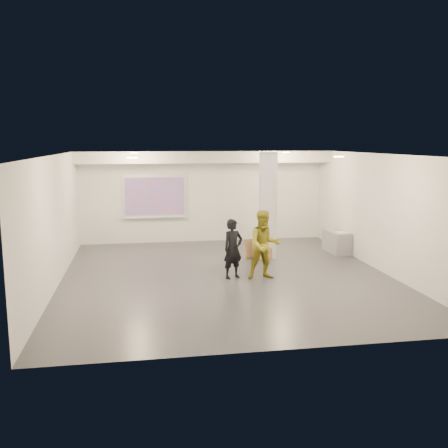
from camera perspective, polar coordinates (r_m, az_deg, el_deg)
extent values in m
cube|color=#36373C|center=(12.43, 0.31, -5.99)|extent=(8.00, 9.00, 0.01)
cube|color=silver|center=(11.98, 0.32, 7.97)|extent=(8.00, 9.00, 0.01)
cube|color=silver|center=(16.53, -2.37, 3.17)|extent=(8.00, 0.01, 3.00)
cube|color=silver|center=(7.80, 6.01, -4.06)|extent=(8.00, 0.01, 3.00)
cube|color=silver|center=(12.10, -18.70, 0.34)|extent=(0.01, 9.00, 3.00)
cube|color=silver|center=(13.39, 17.44, 1.25)|extent=(0.01, 9.00, 3.00)
cube|color=silver|center=(15.89, -2.15, 7.69)|extent=(8.00, 1.10, 0.36)
cylinder|color=#FFC37E|center=(14.30, -10.24, 7.99)|extent=(0.22, 0.22, 0.02)
cylinder|color=#FFC37E|center=(14.92, 7.08, 8.12)|extent=(0.22, 0.22, 0.02)
cylinder|color=#FFC37E|center=(10.31, -10.45, 7.45)|extent=(0.22, 0.22, 0.02)
cylinder|color=#FFC37E|center=(11.15, 12.99, 7.51)|extent=(0.22, 0.22, 0.02)
cylinder|color=silver|center=(14.18, 5.05, 2.09)|extent=(0.52, 0.52, 3.00)
cube|color=silver|center=(16.36, -7.93, 3.20)|extent=(2.10, 0.06, 1.40)
cube|color=#0A64BA|center=(16.32, -7.92, 3.18)|extent=(1.90, 0.01, 1.20)
cube|color=silver|center=(16.39, -7.87, 0.75)|extent=(2.10, 0.08, 0.04)
cube|color=gray|center=(15.36, 12.73, -1.99)|extent=(0.51, 1.13, 0.65)
cube|color=white|center=(15.08, 13.35, -0.93)|extent=(0.27, 0.34, 0.02)
cube|color=olive|center=(14.30, 3.37, -2.82)|extent=(0.53, 0.25, 0.55)
cube|color=olive|center=(14.08, 4.41, -2.88)|extent=(0.58, 0.23, 0.62)
imported|color=black|center=(12.11, 1.03, -2.86)|extent=(0.63, 0.53, 1.46)
imported|color=olive|center=(12.08, 4.65, -2.40)|extent=(0.81, 0.63, 1.67)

